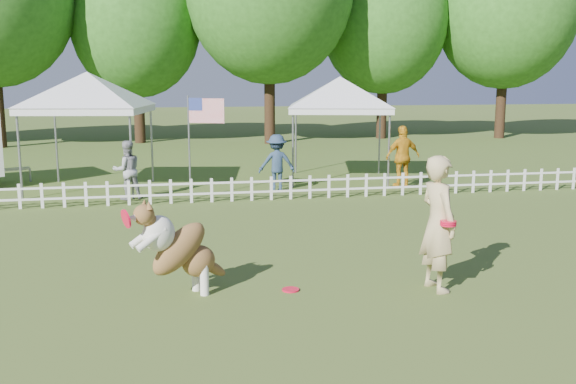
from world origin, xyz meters
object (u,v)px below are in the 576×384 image
Objects in this scene: canopy_tent_left at (90,133)px; spectator_c at (403,157)px; canopy_tent_right at (339,130)px; spectator_b at (277,163)px; dog at (181,248)px; frisbee_on_turf at (291,290)px; handler at (438,223)px; flag_pole at (189,148)px; spectator_a at (127,170)px.

spectator_c is (8.52, -1.26, -0.70)m from canopy_tent_left.
canopy_tent_right is 1.96× the size of spectator_b.
dog is at bearing -103.62° from canopy_tent_right.
canopy_tent_left is 1.04× the size of canopy_tent_right.
canopy_tent_left reaches higher than frisbee_on_turf.
handler is 1.40× the size of dog.
flag_pole is (-1.13, 7.48, 1.29)m from frisbee_on_turf.
spectator_b is (-0.86, 8.61, -0.22)m from handler.
canopy_tent_right reaches higher than spectator_b.
spectator_a reaches higher than frisbee_on_turf.
handler is 1.13× the size of spectator_c.
handler is 2.34m from frisbee_on_turf.
handler is 10.28m from canopy_tent_right.
dog is 5.58× the size of frisbee_on_turf.
handler is at bearing -9.18° from frisbee_on_turf.
dog is at bearing 75.50° from handler.
spectator_c is (6.36, 8.10, 0.17)m from dog.
handler reaches higher than spectator_c.
canopy_tent_right is at bearing 51.27° from flag_pole.
spectator_b reaches higher than frisbee_on_turf.
flag_pole is at bearing 98.60° from frisbee_on_turf.
spectator_c reaches higher than dog.
spectator_c is (4.80, 8.13, 0.86)m from frisbee_on_turf.
canopy_tent_left reaches higher than dog.
canopy_tent_left reaches higher than flag_pole.
frisbee_on_turf is at bearing -95.87° from canopy_tent_right.
frisbee_on_turf is (1.56, -0.03, -0.69)m from dog.
frisbee_on_turf is at bearing 72.08° from handler.
flag_pole is at bearing -139.29° from canopy_tent_right.
dog is 0.45× the size of canopy_tent_left.
frisbee_on_turf is at bearing 91.75° from spectator_a.
spectator_c is at bearing 178.48° from spectator_b.
spectator_c reaches higher than spectator_a.
canopy_tent_right is at bearing -143.42° from spectator_b.
spectator_b reaches higher than dog.
dog is 7.49m from flag_pole.
dog is (-3.66, 0.37, -0.28)m from handler.
spectator_b reaches higher than spectator_a.
spectator_a is (-6.11, -2.09, -0.76)m from canopy_tent_right.
frisbee_on_turf is 7.68m from flag_pole.
canopy_tent_right is (4.98, 9.81, 0.81)m from dog.
canopy_tent_right is 2.02× the size of spectator_a.
spectator_a is 3.97m from spectator_b.
canopy_tent_left is 5.15m from spectator_b.
flag_pole is at bearing 61.86° from dog.
canopy_tent_left reaches higher than handler.
spectator_c is (1.38, -1.71, -0.64)m from canopy_tent_right.
handler is 0.63× the size of canopy_tent_left.
canopy_tent_left reaches higher than spectator_b.
frisbee_on_turf is 9.48m from spectator_c.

